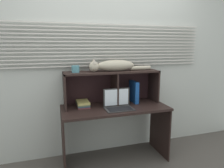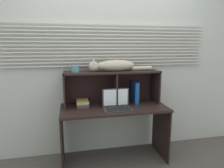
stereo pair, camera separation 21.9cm
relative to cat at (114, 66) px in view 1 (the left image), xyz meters
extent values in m
cube|color=#B7BCB5|center=(-0.02, 0.20, 0.01)|extent=(4.40, 0.04, 2.50)
cube|color=silver|center=(-0.02, 0.15, -0.01)|extent=(2.72, 0.02, 0.01)
cube|color=silver|center=(-0.02, 0.15, 0.04)|extent=(2.72, 0.02, 0.01)
cube|color=silver|center=(-0.02, 0.15, 0.08)|extent=(2.72, 0.02, 0.01)
cube|color=silver|center=(-0.02, 0.15, 0.13)|extent=(2.72, 0.02, 0.01)
cube|color=silver|center=(-0.02, 0.15, 0.17)|extent=(2.72, 0.02, 0.01)
cube|color=silver|center=(-0.02, 0.15, 0.21)|extent=(2.72, 0.02, 0.01)
cube|color=silver|center=(-0.02, 0.15, 0.26)|extent=(2.72, 0.02, 0.01)
cube|color=silver|center=(-0.02, 0.15, 0.30)|extent=(2.72, 0.02, 0.01)
cube|color=silver|center=(-0.02, 0.15, 0.35)|extent=(2.72, 0.02, 0.01)
cube|color=silver|center=(-0.02, 0.15, 0.39)|extent=(2.72, 0.02, 0.01)
cube|color=silver|center=(-0.02, 0.15, 0.44)|extent=(2.72, 0.02, 0.01)
cube|color=silver|center=(-0.02, 0.15, 0.48)|extent=(2.72, 0.02, 0.01)
cube|color=silver|center=(-0.02, 0.15, 0.52)|extent=(2.72, 0.02, 0.01)
cube|color=black|center=(-0.02, -0.13, -0.52)|extent=(1.33, 0.58, 0.03)
cube|color=black|center=(-0.68, -0.13, -0.89)|extent=(0.02, 0.52, 0.70)
cube|color=black|center=(0.63, -0.13, -0.89)|extent=(0.02, 0.52, 0.70)
cube|color=black|center=(-0.02, 0.00, -0.08)|extent=(1.23, 0.31, 0.02)
cube|color=black|center=(-0.63, 0.00, -0.29)|extent=(0.02, 0.31, 0.44)
cube|color=black|center=(0.58, 0.00, -0.29)|extent=(0.02, 0.31, 0.44)
cube|color=black|center=(0.01, 0.00, -0.30)|extent=(0.02, 0.29, 0.42)
cube|color=black|center=(-0.02, 0.15, -0.29)|extent=(1.23, 0.01, 0.44)
ellipsoid|color=#B3A993|center=(0.03, 0.00, 0.00)|extent=(0.50, 0.16, 0.14)
sphere|color=#B3A993|center=(-0.26, 0.00, -0.01)|extent=(0.13, 0.13, 0.13)
cone|color=#B4A798|center=(-0.26, -0.03, 0.06)|extent=(0.06, 0.06, 0.06)
cone|color=#B6A892|center=(-0.26, 0.03, 0.06)|extent=(0.06, 0.06, 0.06)
cylinder|color=#B3A993|center=(0.37, 0.00, -0.04)|extent=(0.28, 0.06, 0.06)
cube|color=#2C2C2C|center=(-0.01, -0.24, -0.50)|extent=(0.34, 0.22, 0.01)
cube|color=#2C2C2C|center=(-0.01, -0.14, -0.38)|extent=(0.34, 0.01, 0.23)
cube|color=white|center=(-0.01, -0.14, -0.38)|extent=(0.31, 0.00, 0.20)
cube|color=black|center=(-0.01, -0.26, -0.49)|extent=(0.29, 0.15, 0.00)
cube|color=#164693|center=(0.29, 0.00, -0.36)|extent=(0.05, 0.22, 0.29)
cube|color=brown|center=(-0.41, 0.00, -0.50)|extent=(0.15, 0.24, 0.02)
cube|color=#345673|center=(-0.41, 0.00, -0.48)|extent=(0.15, 0.24, 0.01)
cube|color=#566047|center=(-0.41, -0.01, -0.46)|extent=(0.15, 0.24, 0.02)
cube|color=tan|center=(-0.41, -0.01, -0.45)|extent=(0.15, 0.24, 0.02)
cylinder|color=teal|center=(-0.49, 0.00, -0.03)|extent=(0.09, 0.09, 0.08)
camera|label=1|loc=(-0.76, -2.43, 0.25)|focal=31.96mm
camera|label=2|loc=(-0.55, -2.48, 0.25)|focal=31.96mm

